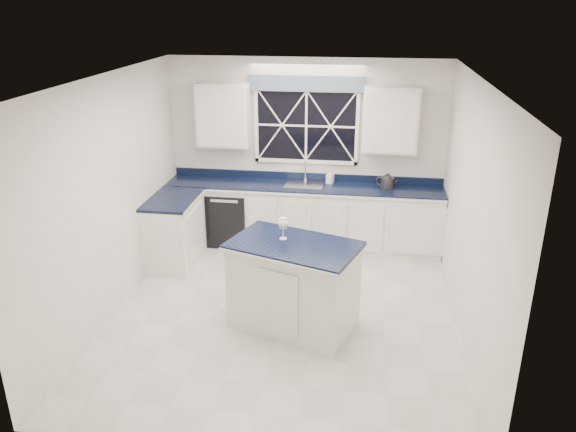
% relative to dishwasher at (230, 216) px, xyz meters
% --- Properties ---
extents(ground, '(4.50, 4.50, 0.00)m').
position_rel_dishwasher_xyz_m(ground, '(1.10, -1.95, -0.41)').
color(ground, beige).
rests_on(ground, ground).
extents(back_wall, '(4.00, 0.10, 2.70)m').
position_rel_dishwasher_xyz_m(back_wall, '(1.10, 0.30, 0.94)').
color(back_wall, silver).
rests_on(back_wall, ground).
extents(base_cabinets, '(3.99, 1.60, 0.90)m').
position_rel_dishwasher_xyz_m(base_cabinets, '(0.77, -0.17, 0.04)').
color(base_cabinets, silver).
rests_on(base_cabinets, ground).
extents(countertop, '(3.98, 0.64, 0.04)m').
position_rel_dishwasher_xyz_m(countertop, '(1.10, 0.00, 0.51)').
color(countertop, black).
rests_on(countertop, base_cabinets).
extents(dishwasher, '(0.60, 0.58, 0.82)m').
position_rel_dishwasher_xyz_m(dishwasher, '(0.00, 0.00, 0.00)').
color(dishwasher, black).
rests_on(dishwasher, ground).
extents(window, '(1.65, 0.09, 1.26)m').
position_rel_dishwasher_xyz_m(window, '(1.10, 0.25, 1.42)').
color(window, black).
rests_on(window, ground).
extents(upper_cabinets, '(3.10, 0.34, 0.90)m').
position_rel_dishwasher_xyz_m(upper_cabinets, '(1.10, 0.13, 1.49)').
color(upper_cabinets, silver).
rests_on(upper_cabinets, ground).
extents(faucet, '(0.05, 0.20, 0.30)m').
position_rel_dishwasher_xyz_m(faucet, '(1.10, 0.19, 0.69)').
color(faucet, '#BDBDBF').
rests_on(faucet, countertop).
extents(island, '(1.55, 1.21, 1.01)m').
position_rel_dishwasher_xyz_m(island, '(1.25, -2.21, 0.10)').
color(island, silver).
rests_on(island, ground).
extents(rug, '(1.42, 0.89, 0.02)m').
position_rel_dishwasher_xyz_m(rug, '(1.08, -1.06, -0.40)').
color(rug, '#A3A39F').
rests_on(rug, ground).
extents(kettle, '(0.31, 0.25, 0.23)m').
position_rel_dishwasher_xyz_m(kettle, '(2.28, 0.03, 0.63)').
color(kettle, '#2C2C2E').
rests_on(kettle, countertop).
extents(wine_glass, '(0.10, 0.10, 0.25)m').
position_rel_dishwasher_xyz_m(wine_glass, '(1.12, -2.10, 0.77)').
color(wine_glass, white).
rests_on(wine_glass, island).
extents(soap_bottle, '(0.12, 0.12, 0.21)m').
position_rel_dishwasher_xyz_m(soap_bottle, '(1.47, 0.15, 0.63)').
color(soap_bottle, silver).
rests_on(soap_bottle, countertop).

